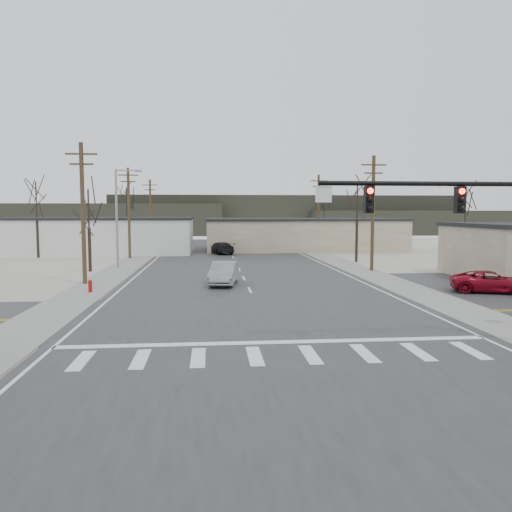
{
  "coord_description": "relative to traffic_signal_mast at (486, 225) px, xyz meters",
  "views": [
    {
      "loc": [
        -2.53,
        -24.26,
        5.14
      ],
      "look_at": [
        0.09,
        4.51,
        2.6
      ],
      "focal_mm": 35.0,
      "sensor_mm": 36.0,
      "label": 1
    }
  ],
  "objects": [
    {
      "name": "sidewalk_left",
      "position": [
        -18.49,
        26.2,
        -4.64
      ],
      "size": [
        3.0,
        90.0,
        0.06
      ],
      "primitive_type": "cube",
      "color": "gray",
      "rests_on": "ground"
    },
    {
      "name": "hill_right",
      "position": [
        42.11,
        96.2,
        -1.92
      ],
      "size": [
        60.0,
        18.0,
        5.5
      ],
      "primitive_type": "cube",
      "color": "#333026",
      "rests_on": "ground"
    },
    {
      "name": "tree_left_near",
      "position": [
        -20.89,
        26.2,
        0.55
      ],
      "size": [
        3.3,
        3.3,
        7.35
      ],
      "color": "#2F221C",
      "rests_on": "ground"
    },
    {
      "name": "car_far_a",
      "position": [
        -9.28,
        43.03,
        -3.91
      ],
      "size": [
        3.83,
        5.37,
        1.45
      ],
      "primitive_type": "imported",
      "rotation": [
        0.0,
        0.0,
        3.55
      ],
      "color": "black",
      "rests_on": "main_road"
    },
    {
      "name": "upole_right_b",
      "position": [
        3.61,
        46.2,
        0.55
      ],
      "size": [
        2.2,
        0.3,
        10.0
      ],
      "color": "#4C3923",
      "rests_on": "ground"
    },
    {
      "name": "main_road",
      "position": [
        -7.89,
        21.2,
        -4.65
      ],
      "size": [
        18.0,
        110.0,
        0.05
      ],
      "primitive_type": "cube",
      "color": "#2A292C",
      "rests_on": "ground"
    },
    {
      "name": "tree_lot",
      "position": [
        14.11,
        28.2,
        0.91
      ],
      "size": [
        3.52,
        3.52,
        7.84
      ],
      "color": "#2F221C",
      "rests_on": "ground"
    },
    {
      "name": "tree_right_mid",
      "position": [
        4.61,
        32.2,
        1.26
      ],
      "size": [
        3.74,
        3.74,
        8.33
      ],
      "color": "#2F221C",
      "rests_on": "ground"
    },
    {
      "name": "sedan_crossing",
      "position": [
        -9.51,
        17.07,
        -3.83
      ],
      "size": [
        2.41,
        5.05,
        1.6
      ],
      "primitive_type": "imported",
      "rotation": [
        0.0,
        0.0,
        -0.15
      ],
      "color": "gray",
      "rests_on": "main_road"
    },
    {
      "name": "hill_center",
      "position": [
        7.11,
        102.2,
        -0.17
      ],
      "size": [
        80.0,
        18.0,
        9.0
      ],
      "primitive_type": "cube",
      "color": "#333026",
      "rests_on": "ground"
    },
    {
      "name": "upole_right_a",
      "position": [
        3.61,
        24.2,
        0.55
      ],
      "size": [
        2.2,
        0.3,
        10.0
      ],
      "color": "#4C3923",
      "rests_on": "ground"
    },
    {
      "name": "sidewalk_right",
      "position": [
        2.71,
        26.2,
        -4.64
      ],
      "size": [
        3.0,
        90.0,
        0.06
      ],
      "primitive_type": "cube",
      "color": "gray",
      "rests_on": "ground"
    },
    {
      "name": "upole_left_b",
      "position": [
        -19.39,
        18.2,
        0.55
      ],
      "size": [
        2.2,
        0.3,
        10.0
      ],
      "color": "#4C3923",
      "rests_on": "ground"
    },
    {
      "name": "streetlight_main",
      "position": [
        -18.69,
        28.2,
        0.41
      ],
      "size": [
        2.4,
        0.25,
        9.0
      ],
      "color": "gray",
      "rests_on": "ground"
    },
    {
      "name": "tree_left_far",
      "position": [
        -21.89,
        52.2,
        1.61
      ],
      "size": [
        3.96,
        3.96,
        8.82
      ],
      "color": "#2F221C",
      "rests_on": "ground"
    },
    {
      "name": "upole_left_d",
      "position": [
        -19.39,
        58.2,
        0.55
      ],
      "size": [
        2.2,
        0.3,
        10.0
      ],
      "color": "#4C3923",
      "rests_on": "ground"
    },
    {
      "name": "cross_road",
      "position": [
        -7.89,
        6.2,
        -4.65
      ],
      "size": [
        90.0,
        10.0,
        0.04
      ],
      "primitive_type": "cube",
      "color": "#2A292C",
      "rests_on": "ground"
    },
    {
      "name": "building_right_far",
      "position": [
        2.11,
        50.2,
        -2.52
      ],
      "size": [
        26.3,
        14.3,
        4.3
      ],
      "color": "#C8B098",
      "rests_on": "ground"
    },
    {
      "name": "car_far_b",
      "position": [
        -9.32,
        62.26,
        -3.87
      ],
      "size": [
        2.47,
        4.68,
        1.52
      ],
      "primitive_type": "imported",
      "rotation": [
        0.0,
        0.0,
        0.16
      ],
      "color": "black",
      "rests_on": "main_road"
    },
    {
      "name": "building_left_far",
      "position": [
        -23.89,
        46.2,
        -2.42
      ],
      "size": [
        22.3,
        12.3,
        4.5
      ],
      "color": "silver",
      "rests_on": "ground"
    },
    {
      "name": "upole_left_c",
      "position": [
        -19.39,
        38.2,
        0.55
      ],
      "size": [
        2.2,
        0.3,
        10.0
      ],
      "color": "#4C3923",
      "rests_on": "ground"
    },
    {
      "name": "ground",
      "position": [
        -7.89,
        6.2,
        -4.67
      ],
      "size": [
        140.0,
        140.0,
        0.0
      ],
      "primitive_type": "plane",
      "color": "silver",
      "rests_on": "ground"
    },
    {
      "name": "hill_left",
      "position": [
        -42.89,
        98.2,
        -1.17
      ],
      "size": [
        70.0,
        18.0,
        7.0
      ],
      "primitive_type": "cube",
      "color": "#333026",
      "rests_on": "ground"
    },
    {
      "name": "tree_left_mid",
      "position": [
        -29.89,
        40.2,
        1.61
      ],
      "size": [
        3.96,
        3.96,
        8.82
      ],
      "color": "#2F221C",
      "rests_on": "ground"
    },
    {
      "name": "car_parked_red",
      "position": [
        7.38,
        11.95,
        -3.96
      ],
      "size": [
        5.35,
        3.68,
        1.36
      ],
      "primitive_type": "imported",
      "rotation": [
        0.0,
        0.0,
        1.25
      ],
      "color": "maroon",
      "rests_on": "parking_lot"
    },
    {
      "name": "traffic_signal_mast",
      "position": [
        0.0,
        0.0,
        0.0
      ],
      "size": [
        8.95,
        0.43,
        7.2
      ],
      "color": "black",
      "rests_on": "ground"
    },
    {
      "name": "tree_right_far",
      "position": [
        7.11,
        58.2,
        0.91
      ],
      "size": [
        3.52,
        3.52,
        7.84
      ],
      "color": "#2F221C",
      "rests_on": "ground"
    },
    {
      "name": "fire_hydrant",
      "position": [
        -18.09,
        14.2,
        -4.22
      ],
      "size": [
        0.24,
        0.24,
        0.87
      ],
      "color": "#A50C0C",
      "rests_on": "ground"
    }
  ]
}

